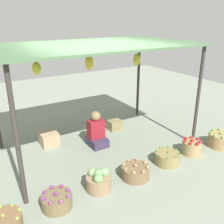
{
  "coord_description": "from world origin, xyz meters",
  "views": [
    {
      "loc": [
        -2.37,
        -4.33,
        2.65
      ],
      "look_at": [
        0.0,
        -0.55,
        0.95
      ],
      "focal_mm": 40.66,
      "sensor_mm": 36.0,
      "label": 1
    }
  ],
  "objects_px": {
    "wooden_crate_near_vendor": "(115,125)",
    "wooden_crate_stacked_rear": "(49,139)",
    "basket_limes": "(5,223)",
    "basket_green_apples": "(220,140)",
    "basket_purple_onions": "(57,201)",
    "basket_cabbages": "(99,181)",
    "basket_green_chilies": "(167,158)",
    "basket_potatoes": "(135,172)",
    "basket_red_apples": "(192,147)",
    "vendor_person": "(96,133)"
  },
  "relations": [
    {
      "from": "wooden_crate_stacked_rear",
      "to": "basket_limes",
      "type": "bearing_deg",
      "value": -123.36
    },
    {
      "from": "wooden_crate_stacked_rear",
      "to": "basket_green_chilies",
      "type": "bearing_deg",
      "value": -48.67
    },
    {
      "from": "basket_purple_onions",
      "to": "basket_green_chilies",
      "type": "bearing_deg",
      "value": 0.36
    },
    {
      "from": "basket_cabbages",
      "to": "basket_green_chilies",
      "type": "xyz_separation_m",
      "value": [
        1.49,
        -0.02,
        -0.05
      ]
    },
    {
      "from": "basket_green_apples",
      "to": "basket_limes",
      "type": "bearing_deg",
      "value": 179.5
    },
    {
      "from": "basket_purple_onions",
      "to": "basket_red_apples",
      "type": "xyz_separation_m",
      "value": [
        2.89,
        0.03,
        0.03
      ]
    },
    {
      "from": "basket_red_apples",
      "to": "basket_green_apples",
      "type": "relative_size",
      "value": 0.77
    },
    {
      "from": "vendor_person",
      "to": "basket_green_apples",
      "type": "relative_size",
      "value": 1.56
    },
    {
      "from": "basket_limes",
      "to": "basket_green_apples",
      "type": "xyz_separation_m",
      "value": [
        4.39,
        -0.04,
        0.04
      ]
    },
    {
      "from": "basket_green_chilies",
      "to": "wooden_crate_near_vendor",
      "type": "height_order",
      "value": "basket_green_chilies"
    },
    {
      "from": "basket_green_apples",
      "to": "basket_red_apples",
      "type": "bearing_deg",
      "value": 171.85
    },
    {
      "from": "basket_cabbages",
      "to": "wooden_crate_stacked_rear",
      "type": "distance_m",
      "value": 1.88
    },
    {
      "from": "basket_green_apples",
      "to": "wooden_crate_stacked_rear",
      "type": "distance_m",
      "value": 3.69
    },
    {
      "from": "vendor_person",
      "to": "basket_green_apples",
      "type": "height_order",
      "value": "vendor_person"
    },
    {
      "from": "basket_purple_onions",
      "to": "wooden_crate_near_vendor",
      "type": "xyz_separation_m",
      "value": [
        2.2,
        1.85,
        0.01
      ]
    },
    {
      "from": "basket_purple_onions",
      "to": "basket_cabbages",
      "type": "height_order",
      "value": "basket_cabbages"
    },
    {
      "from": "basket_potatoes",
      "to": "basket_purple_onions",
      "type": "bearing_deg",
      "value": 179.04
    },
    {
      "from": "basket_limes",
      "to": "basket_potatoes",
      "type": "bearing_deg",
      "value": 0.52
    },
    {
      "from": "basket_green_chilies",
      "to": "wooden_crate_stacked_rear",
      "type": "distance_m",
      "value": 2.51
    },
    {
      "from": "basket_green_chilies",
      "to": "basket_red_apples",
      "type": "height_order",
      "value": "basket_red_apples"
    },
    {
      "from": "basket_green_chilies",
      "to": "wooden_crate_near_vendor",
      "type": "bearing_deg",
      "value": 90.26
    },
    {
      "from": "wooden_crate_stacked_rear",
      "to": "vendor_person",
      "type": "bearing_deg",
      "value": -30.87
    },
    {
      "from": "wooden_crate_near_vendor",
      "to": "wooden_crate_stacked_rear",
      "type": "relative_size",
      "value": 0.89
    },
    {
      "from": "basket_potatoes",
      "to": "wooden_crate_near_vendor",
      "type": "distance_m",
      "value": 2.03
    },
    {
      "from": "basket_limes",
      "to": "basket_green_chilies",
      "type": "relative_size",
      "value": 0.97
    },
    {
      "from": "basket_cabbages",
      "to": "basket_green_chilies",
      "type": "relative_size",
      "value": 0.88
    },
    {
      "from": "basket_purple_onions",
      "to": "wooden_crate_stacked_rear",
      "type": "bearing_deg",
      "value": 73.91
    },
    {
      "from": "basket_potatoes",
      "to": "basket_green_chilies",
      "type": "xyz_separation_m",
      "value": [
        0.79,
        0.04,
        0.0
      ]
    },
    {
      "from": "basket_limes",
      "to": "basket_potatoes",
      "type": "xyz_separation_m",
      "value": [
        2.15,
        0.02,
        0.0
      ]
    },
    {
      "from": "basket_purple_onions",
      "to": "basket_cabbages",
      "type": "bearing_deg",
      "value": 2.31
    },
    {
      "from": "basket_red_apples",
      "to": "wooden_crate_stacked_rear",
      "type": "height_order",
      "value": "basket_red_apples"
    },
    {
      "from": "basket_cabbages",
      "to": "basket_red_apples",
      "type": "height_order",
      "value": "basket_cabbages"
    },
    {
      "from": "wooden_crate_near_vendor",
      "to": "basket_limes",
      "type": "bearing_deg",
      "value": -147.16
    },
    {
      "from": "wooden_crate_near_vendor",
      "to": "basket_potatoes",
      "type": "bearing_deg",
      "value": -112.56
    },
    {
      "from": "basket_cabbages",
      "to": "basket_purple_onions",
      "type": "bearing_deg",
      "value": -177.69
    },
    {
      "from": "basket_cabbages",
      "to": "basket_green_chilies",
      "type": "bearing_deg",
      "value": -0.58
    },
    {
      "from": "vendor_person",
      "to": "basket_limes",
      "type": "height_order",
      "value": "vendor_person"
    },
    {
      "from": "basket_red_apples",
      "to": "basket_green_apples",
      "type": "bearing_deg",
      "value": -8.15
    },
    {
      "from": "basket_cabbages",
      "to": "basket_red_apples",
      "type": "xyz_separation_m",
      "value": [
        2.17,
        -0.0,
        -0.02
      ]
    },
    {
      "from": "basket_red_apples",
      "to": "wooden_crate_near_vendor",
      "type": "distance_m",
      "value": 1.95
    },
    {
      "from": "basket_limes",
      "to": "wooden_crate_stacked_rear",
      "type": "height_order",
      "value": "wooden_crate_stacked_rear"
    },
    {
      "from": "basket_purple_onions",
      "to": "wooden_crate_near_vendor",
      "type": "bearing_deg",
      "value": 40.05
    },
    {
      "from": "wooden_crate_near_vendor",
      "to": "wooden_crate_stacked_rear",
      "type": "height_order",
      "value": "wooden_crate_stacked_rear"
    },
    {
      "from": "basket_potatoes",
      "to": "basket_cabbages",
      "type": "bearing_deg",
      "value": 175.68
    },
    {
      "from": "basket_red_apples",
      "to": "wooden_crate_stacked_rear",
      "type": "xyz_separation_m",
      "value": [
        -2.34,
        1.87,
        0.0
      ]
    },
    {
      "from": "vendor_person",
      "to": "basket_cabbages",
      "type": "bearing_deg",
      "value": -117.57
    },
    {
      "from": "basket_limes",
      "to": "basket_purple_onions",
      "type": "bearing_deg",
      "value": 3.39
    },
    {
      "from": "basket_potatoes",
      "to": "basket_green_apples",
      "type": "xyz_separation_m",
      "value": [
        2.24,
        -0.06,
        0.04
      ]
    },
    {
      "from": "wooden_crate_stacked_rear",
      "to": "basket_cabbages",
      "type": "bearing_deg",
      "value": -84.71
    },
    {
      "from": "basket_limes",
      "to": "basket_green_chilies",
      "type": "bearing_deg",
      "value": 1.12
    }
  ]
}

